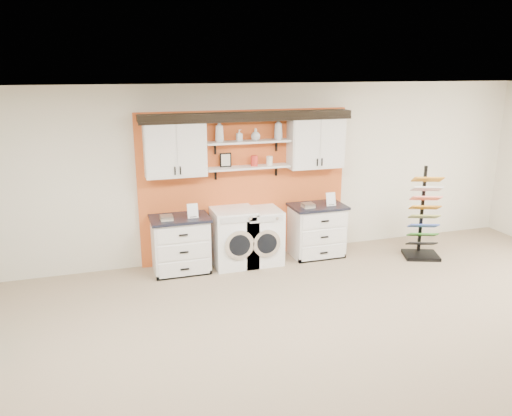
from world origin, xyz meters
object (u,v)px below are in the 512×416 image
object	(u,v)px
base_cabinet_left	(181,244)
washer	(234,237)
base_cabinet_right	(316,230)
dryer	(260,236)
sample_rack	(423,228)

from	to	relation	value
base_cabinet_left	washer	distance (m)	0.84
base_cabinet_right	dryer	distance (m)	0.99
sample_rack	washer	bearing A→B (deg)	-170.31
base_cabinet_left	dryer	bearing A→B (deg)	-0.15
washer	sample_rack	xyz separation A→B (m)	(3.05, -0.59, 0.04)
washer	dryer	xyz separation A→B (m)	(0.44, 0.00, -0.02)
base_cabinet_left	base_cabinet_right	size ratio (longest dim) A/B	1.00
dryer	base_cabinet_left	bearing A→B (deg)	179.85
washer	sample_rack	size ratio (longest dim) A/B	0.61
base_cabinet_left	base_cabinet_right	bearing A→B (deg)	-0.00
sample_rack	dryer	bearing A→B (deg)	-172.08
washer	base_cabinet_right	bearing A→B (deg)	0.14
base_cabinet_left	dryer	size ratio (longest dim) A/B	1.01
dryer	sample_rack	distance (m)	2.68
washer	dryer	distance (m)	0.44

